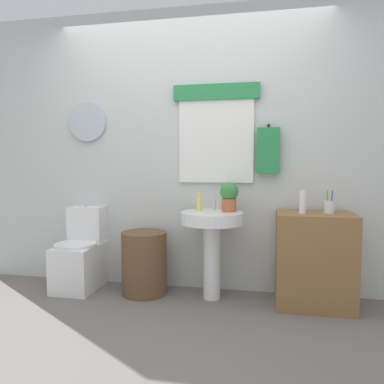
{
  "coord_description": "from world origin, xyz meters",
  "views": [
    {
      "loc": [
        0.69,
        -2.27,
        1.18
      ],
      "look_at": [
        0.08,
        0.8,
        0.94
      ],
      "focal_mm": 34.44,
      "sensor_mm": 36.0,
      "label": 1
    }
  ],
  "objects_px": {
    "toilet": "(81,257)",
    "wooden_cabinet": "(314,260)",
    "pedestal_sink": "(212,232)",
    "potted_plant": "(229,196)",
    "laundry_hamper": "(144,263)",
    "soap_bottle": "(199,202)",
    "lotion_bottle": "(303,202)",
    "toothbrush_cup": "(329,207)"
  },
  "relations": [
    {
      "from": "pedestal_sink",
      "to": "toothbrush_cup",
      "type": "distance_m",
      "value": 0.99
    },
    {
      "from": "laundry_hamper",
      "to": "soap_bottle",
      "type": "bearing_deg",
      "value": 5.75
    },
    {
      "from": "pedestal_sink",
      "to": "soap_bottle",
      "type": "distance_m",
      "value": 0.29
    },
    {
      "from": "toilet",
      "to": "wooden_cabinet",
      "type": "distance_m",
      "value": 2.11
    },
    {
      "from": "soap_bottle",
      "to": "lotion_bottle",
      "type": "bearing_deg",
      "value": -5.94
    },
    {
      "from": "pedestal_sink",
      "to": "toothbrush_cup",
      "type": "bearing_deg",
      "value": 1.2
    },
    {
      "from": "toilet",
      "to": "soap_bottle",
      "type": "relative_size",
      "value": 4.93
    },
    {
      "from": "lotion_bottle",
      "to": "toothbrush_cup",
      "type": "bearing_deg",
      "value": 15.56
    },
    {
      "from": "laundry_hamper",
      "to": "toothbrush_cup",
      "type": "xyz_separation_m",
      "value": [
        1.58,
        0.02,
        0.55
      ]
    },
    {
      "from": "wooden_cabinet",
      "to": "soap_bottle",
      "type": "bearing_deg",
      "value": 177.06
    },
    {
      "from": "laundry_hamper",
      "to": "toothbrush_cup",
      "type": "relative_size",
      "value": 3.05
    },
    {
      "from": "laundry_hamper",
      "to": "potted_plant",
      "type": "relative_size",
      "value": 2.2
    },
    {
      "from": "pedestal_sink",
      "to": "potted_plant",
      "type": "xyz_separation_m",
      "value": [
        0.14,
        0.06,
        0.32
      ]
    },
    {
      "from": "laundry_hamper",
      "to": "lotion_bottle",
      "type": "bearing_deg",
      "value": -1.68
    },
    {
      "from": "laundry_hamper",
      "to": "potted_plant",
      "type": "bearing_deg",
      "value": 4.54
    },
    {
      "from": "laundry_hamper",
      "to": "pedestal_sink",
      "type": "height_order",
      "value": "pedestal_sink"
    },
    {
      "from": "wooden_cabinet",
      "to": "potted_plant",
      "type": "relative_size",
      "value": 3.03
    },
    {
      "from": "toilet",
      "to": "pedestal_sink",
      "type": "bearing_deg",
      "value": -1.5
    },
    {
      "from": "wooden_cabinet",
      "to": "potted_plant",
      "type": "distance_m",
      "value": 0.88
    },
    {
      "from": "laundry_hamper",
      "to": "wooden_cabinet",
      "type": "height_order",
      "value": "wooden_cabinet"
    },
    {
      "from": "pedestal_sink",
      "to": "potted_plant",
      "type": "height_order",
      "value": "potted_plant"
    },
    {
      "from": "wooden_cabinet",
      "to": "lotion_bottle",
      "type": "distance_m",
      "value": 0.5
    },
    {
      "from": "lotion_bottle",
      "to": "toothbrush_cup",
      "type": "relative_size",
      "value": 1.03
    },
    {
      "from": "laundry_hamper",
      "to": "wooden_cabinet",
      "type": "bearing_deg",
      "value": 0.0
    },
    {
      "from": "toilet",
      "to": "pedestal_sink",
      "type": "relative_size",
      "value": 1.02
    },
    {
      "from": "toilet",
      "to": "laundry_hamper",
      "type": "relative_size",
      "value": 1.38
    },
    {
      "from": "wooden_cabinet",
      "to": "lotion_bottle",
      "type": "xyz_separation_m",
      "value": [
        -0.11,
        -0.04,
        0.48
      ]
    },
    {
      "from": "laundry_hamper",
      "to": "potted_plant",
      "type": "height_order",
      "value": "potted_plant"
    },
    {
      "from": "lotion_bottle",
      "to": "toothbrush_cup",
      "type": "xyz_separation_m",
      "value": [
        0.22,
        0.06,
        -0.04
      ]
    },
    {
      "from": "potted_plant",
      "to": "toilet",
      "type": "bearing_deg",
      "value": -178.89
    },
    {
      "from": "pedestal_sink",
      "to": "wooden_cabinet",
      "type": "relative_size",
      "value": 0.98
    },
    {
      "from": "soap_bottle",
      "to": "potted_plant",
      "type": "height_order",
      "value": "potted_plant"
    },
    {
      "from": "soap_bottle",
      "to": "toilet",
      "type": "bearing_deg",
      "value": -179.14
    },
    {
      "from": "soap_bottle",
      "to": "potted_plant",
      "type": "bearing_deg",
      "value": 2.2
    },
    {
      "from": "potted_plant",
      "to": "lotion_bottle",
      "type": "height_order",
      "value": "potted_plant"
    },
    {
      "from": "toilet",
      "to": "wooden_cabinet",
      "type": "relative_size",
      "value": 1.0
    },
    {
      "from": "lotion_bottle",
      "to": "potted_plant",
      "type": "bearing_deg",
      "value": 170.61
    },
    {
      "from": "laundry_hamper",
      "to": "soap_bottle",
      "type": "xyz_separation_m",
      "value": [
        0.5,
        0.05,
        0.56
      ]
    },
    {
      "from": "soap_bottle",
      "to": "lotion_bottle",
      "type": "height_order",
      "value": "lotion_bottle"
    },
    {
      "from": "soap_bottle",
      "to": "wooden_cabinet",
      "type": "bearing_deg",
      "value": -2.94
    },
    {
      "from": "toilet",
      "to": "potted_plant",
      "type": "distance_m",
      "value": 1.52
    },
    {
      "from": "soap_bottle",
      "to": "lotion_bottle",
      "type": "distance_m",
      "value": 0.87
    }
  ]
}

